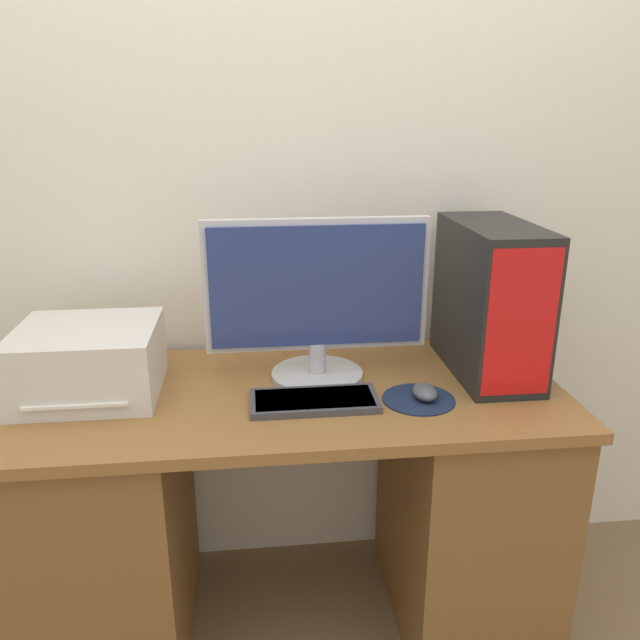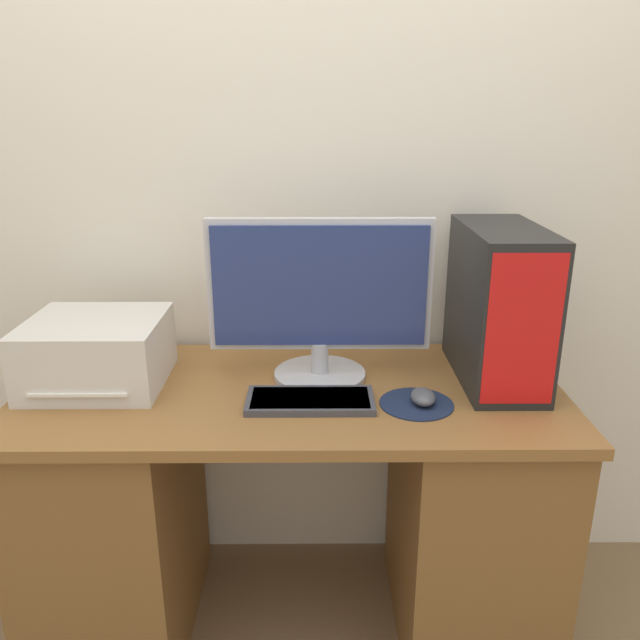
% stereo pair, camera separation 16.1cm
% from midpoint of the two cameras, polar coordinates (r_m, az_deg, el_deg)
% --- Properties ---
extents(wall_back, '(6.40, 0.05, 2.70)m').
position_cam_midpoint_polar(wall_back, '(1.91, -6.20, 14.24)').
color(wall_back, silver).
rests_on(wall_back, ground_plane).
extents(desk, '(1.45, 0.65, 0.79)m').
position_cam_midpoint_polar(desk, '(1.87, -5.03, -16.98)').
color(desk, brown).
rests_on(desk, ground_plane).
extents(monitor, '(0.60, 0.25, 0.44)m').
position_cam_midpoint_polar(monitor, '(1.67, -3.05, 2.10)').
color(monitor, '#B7B7BC').
rests_on(monitor, desk).
extents(keyboard, '(0.32, 0.15, 0.02)m').
position_cam_midpoint_polar(keyboard, '(1.59, -3.45, -7.42)').
color(keyboard, '#3D3D42').
rests_on(keyboard, desk).
extents(mousepad, '(0.19, 0.19, 0.00)m').
position_cam_midpoint_polar(mousepad, '(1.62, 6.19, -7.28)').
color(mousepad, '#19233D').
rests_on(mousepad, desk).
extents(mouse, '(0.06, 0.09, 0.04)m').
position_cam_midpoint_polar(mouse, '(1.61, 6.76, -6.62)').
color(mouse, '#4C4C51').
rests_on(mouse, mousepad).
extents(computer_tower, '(0.20, 0.42, 0.42)m').
position_cam_midpoint_polar(computer_tower, '(1.76, 12.81, 1.78)').
color(computer_tower, black).
rests_on(computer_tower, desk).
extents(printer, '(0.35, 0.33, 0.18)m').
position_cam_midpoint_polar(printer, '(1.75, -22.90, -3.54)').
color(printer, beige).
rests_on(printer, desk).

